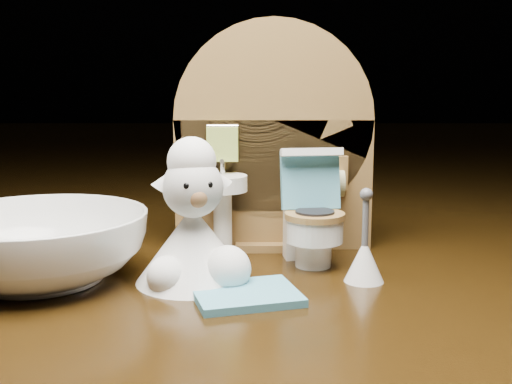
# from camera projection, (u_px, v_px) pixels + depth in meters

# --- Properties ---
(backdrop_panel) EXTENTS (0.13, 0.05, 0.15)m
(backdrop_panel) POSITION_uv_depth(u_px,v_px,m) (272.00, 150.00, 0.42)
(backdrop_panel) COLOR brown
(backdrop_panel) RESTS_ON ground
(toy_toilet) EXTENTS (0.04, 0.05, 0.07)m
(toy_toilet) POSITION_uv_depth(u_px,v_px,m) (311.00, 222.00, 0.39)
(toy_toilet) COLOR white
(toy_toilet) RESTS_ON ground
(bath_mat) EXTENTS (0.06, 0.06, 0.00)m
(bath_mat) POSITION_uv_depth(u_px,v_px,m) (246.00, 295.00, 0.33)
(bath_mat) COLOR #509CB4
(bath_mat) RESTS_ON ground
(toilet_brush) EXTENTS (0.02, 0.02, 0.05)m
(toilet_brush) POSITION_uv_depth(u_px,v_px,m) (364.00, 257.00, 0.36)
(toilet_brush) COLOR white
(toilet_brush) RESTS_ON ground
(plush_lamb) EXTENTS (0.06, 0.06, 0.08)m
(plush_lamb) POSITION_uv_depth(u_px,v_px,m) (194.00, 232.00, 0.35)
(plush_lamb) COLOR white
(plush_lamb) RESTS_ON ground
(ceramic_bowl) EXTENTS (0.15, 0.15, 0.04)m
(ceramic_bowl) POSITION_uv_depth(u_px,v_px,m) (39.00, 247.00, 0.36)
(ceramic_bowl) COLOR white
(ceramic_bowl) RESTS_ON ground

